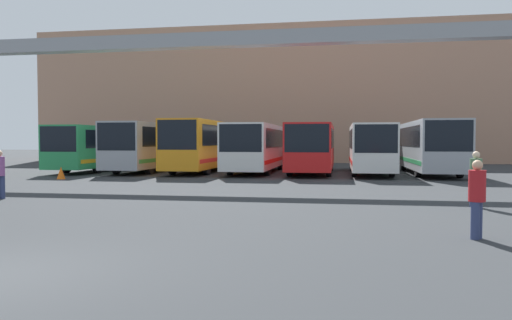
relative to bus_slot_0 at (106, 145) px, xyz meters
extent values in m
cube|color=tan|center=(10.88, 20.20, 4.85)|extent=(50.89, 12.00, 13.20)
cube|color=gray|center=(10.88, -8.62, 5.31)|extent=(32.53, 0.80, 0.70)
cube|color=#268C4C|center=(0.00, 0.01, -0.06)|extent=(2.50, 12.19, 2.67)
cube|color=black|center=(0.00, -6.06, 0.43)|extent=(2.30, 0.06, 1.50)
cube|color=black|center=(0.00, 0.01, 0.43)|extent=(2.53, 10.36, 1.12)
cube|color=orange|center=(0.00, 0.01, -0.92)|extent=(2.53, 11.58, 0.24)
cylinder|color=black|center=(-1.09, -3.40, -1.26)|extent=(0.28, 0.97, 0.97)
cylinder|color=black|center=(1.09, -3.40, -1.26)|extent=(0.28, 0.97, 0.97)
cylinder|color=black|center=(-1.09, 3.42, -1.26)|extent=(0.28, 0.97, 0.97)
cylinder|color=black|center=(1.09, 3.42, -1.26)|extent=(0.28, 0.97, 0.97)
cube|color=#999EA5|center=(3.63, -0.79, 0.04)|extent=(2.52, 10.58, 2.87)
cube|color=black|center=(3.63, -6.06, 0.57)|extent=(2.32, 0.06, 1.60)
cube|color=black|center=(3.63, -0.79, 0.57)|extent=(2.55, 9.00, 1.20)
cube|color=#268C4C|center=(3.63, -0.79, -0.88)|extent=(2.55, 10.05, 0.24)
cylinder|color=black|center=(2.53, -3.76, -1.26)|extent=(0.28, 0.97, 0.97)
cylinder|color=black|center=(4.73, -3.76, -1.26)|extent=(0.28, 0.97, 0.97)
cylinder|color=black|center=(2.53, 2.17, -1.26)|extent=(0.28, 0.97, 0.97)
cylinder|color=black|center=(4.73, 2.17, -1.26)|extent=(0.28, 0.97, 0.97)
cube|color=orange|center=(7.25, -0.69, 0.10)|extent=(2.48, 10.79, 3.00)
cube|color=black|center=(7.25, -6.06, 0.66)|extent=(2.28, 0.06, 1.68)
cube|color=black|center=(7.25, -0.69, 0.66)|extent=(2.51, 9.17, 1.26)
cube|color=red|center=(7.25, -0.69, -0.86)|extent=(2.51, 10.25, 0.24)
cylinder|color=black|center=(6.17, -3.71, -1.22)|extent=(0.28, 1.06, 1.06)
cylinder|color=black|center=(8.33, -3.71, -1.22)|extent=(0.28, 1.06, 1.06)
cylinder|color=black|center=(6.17, 2.33, -1.22)|extent=(0.28, 1.06, 1.06)
cylinder|color=black|center=(8.33, 2.33, -1.22)|extent=(0.28, 1.06, 1.06)
cube|color=silver|center=(10.88, -0.44, -0.03)|extent=(2.59, 11.29, 2.74)
cube|color=black|center=(10.88, -6.06, 0.48)|extent=(2.38, 0.06, 1.53)
cube|color=black|center=(10.88, -0.44, 0.48)|extent=(2.62, 9.60, 1.15)
cube|color=red|center=(10.88, -0.44, -0.90)|extent=(2.62, 10.72, 0.24)
cylinder|color=black|center=(9.75, -3.60, -1.20)|extent=(0.28, 1.09, 1.09)
cylinder|color=black|center=(12.01, -3.60, -1.20)|extent=(0.28, 1.09, 1.09)
cylinder|color=black|center=(9.75, 2.72, -1.20)|extent=(0.28, 1.09, 1.09)
cylinder|color=black|center=(12.01, 2.72, -1.20)|extent=(0.28, 1.09, 1.09)
cube|color=red|center=(14.51, -1.07, -0.03)|extent=(2.59, 10.02, 2.72)
cube|color=black|center=(14.51, -6.06, 0.46)|extent=(2.39, 0.06, 1.52)
cube|color=black|center=(14.51, -1.07, 0.46)|extent=(2.62, 8.52, 1.14)
cube|color=red|center=(14.51, -1.07, -0.91)|extent=(2.62, 9.52, 0.24)
cylinder|color=black|center=(13.37, -3.88, -1.22)|extent=(0.28, 1.05, 1.05)
cylinder|color=black|center=(15.64, -3.88, -1.22)|extent=(0.28, 1.05, 1.05)
cylinder|color=black|center=(13.37, 1.73, -1.22)|extent=(0.28, 1.05, 1.05)
cylinder|color=black|center=(15.64, 1.73, -1.22)|extent=(0.28, 1.05, 1.05)
cube|color=silver|center=(18.13, -0.70, -0.06)|extent=(2.41, 10.77, 2.68)
cube|color=black|center=(18.13, -6.06, 0.44)|extent=(2.21, 0.06, 1.50)
cube|color=black|center=(18.13, -0.70, 0.44)|extent=(2.44, 9.15, 1.13)
cube|color=red|center=(18.13, -0.70, -0.91)|extent=(2.44, 10.23, 0.24)
cylinder|color=black|center=(17.09, -3.72, -1.25)|extent=(0.28, 1.00, 1.00)
cylinder|color=black|center=(19.17, -3.72, -1.25)|extent=(0.28, 1.00, 1.00)
cylinder|color=black|center=(17.09, 2.31, -1.25)|extent=(0.28, 1.00, 1.00)
cylinder|color=black|center=(19.17, 2.31, -1.25)|extent=(0.28, 1.00, 1.00)
cube|color=#999EA5|center=(21.76, -0.23, 0.04)|extent=(2.57, 11.72, 2.88)
cube|color=black|center=(21.76, -6.06, 0.58)|extent=(2.37, 0.06, 1.61)
cube|color=black|center=(21.76, -0.23, 0.58)|extent=(2.60, 9.96, 1.21)
cube|color=#268C4C|center=(21.76, -0.23, -0.88)|extent=(2.60, 11.13, 0.24)
cylinder|color=black|center=(20.63, -3.51, -1.20)|extent=(0.28, 1.10, 1.10)
cylinder|color=black|center=(22.88, -3.51, -1.20)|extent=(0.28, 1.10, 1.10)
cylinder|color=black|center=(20.63, 3.06, -1.20)|extent=(0.28, 1.10, 1.10)
cylinder|color=black|center=(22.88, 3.06, -1.20)|extent=(0.28, 1.10, 1.10)
cylinder|color=navy|center=(19.19, -21.75, -1.35)|extent=(0.18, 0.18, 0.79)
cylinder|color=navy|center=(19.10, -21.88, -1.35)|extent=(0.18, 0.18, 0.79)
cylinder|color=#A5191E|center=(19.15, -21.81, -0.63)|extent=(0.35, 0.35, 0.66)
sphere|color=tan|center=(19.15, -21.81, -0.19)|extent=(0.21, 0.21, 0.21)
cylinder|color=navy|center=(20.40, -16.46, -1.33)|extent=(0.19, 0.19, 0.83)
cylinder|color=navy|center=(20.52, -16.57, -1.33)|extent=(0.19, 0.19, 0.83)
cylinder|color=#4C724C|center=(20.46, -16.51, -0.57)|extent=(0.36, 0.36, 0.69)
sphere|color=beige|center=(20.46, -16.51, -0.12)|extent=(0.22, 0.22, 0.22)
cylinder|color=navy|center=(4.42, -16.92, -1.34)|extent=(0.19, 0.19, 0.82)
cone|color=orange|center=(1.41, -8.15, -1.41)|extent=(0.45, 0.45, 0.67)
camera|label=1|loc=(16.33, -32.86, 0.32)|focal=35.00mm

